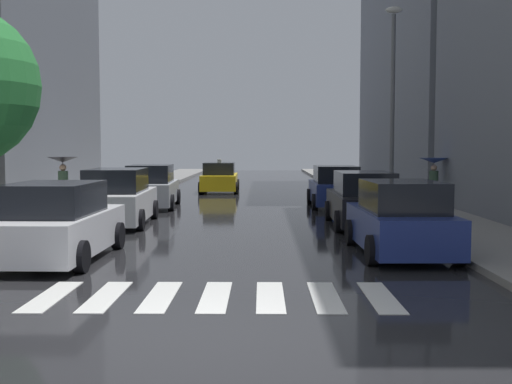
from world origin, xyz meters
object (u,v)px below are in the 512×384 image
at_px(parked_car_left_nearest, 56,224).
at_px(parked_car_left_second, 118,199).
at_px(pedestrian_near_tree, 434,169).
at_px(taxi_midroad, 220,178).
at_px(lamp_post_right, 393,94).
at_px(pedestrian_by_kerb, 63,170).
at_px(parked_car_right_nearest, 400,220).
at_px(parked_car_left_third, 151,188).
at_px(parked_car_right_third, 335,188).
at_px(parked_car_right_second, 363,201).

height_order(parked_car_left_nearest, parked_car_left_second, parked_car_left_second).
xyz_separation_m(parked_car_left_nearest, pedestrian_near_tree, (11.25, 11.42, 0.79)).
relative_size(taxi_midroad, lamp_post_right, 0.62).
xyz_separation_m(pedestrian_by_kerb, lamp_post_right, (12.08, 0.26, 2.76)).
bearing_deg(taxi_midroad, pedestrian_near_tree, -137.27).
height_order(taxi_midroad, lamp_post_right, lamp_post_right).
bearing_deg(lamp_post_right, parked_car_left_second, -159.46).
distance_m(parked_car_right_nearest, lamp_post_right, 9.89).
height_order(parked_car_left_third, taxi_midroad, taxi_midroad).
height_order(parked_car_left_second, parked_car_right_nearest, parked_car_left_second).
xyz_separation_m(parked_car_left_nearest, parked_car_left_third, (-0.02, 12.07, 0.02)).
bearing_deg(pedestrian_near_tree, taxi_midroad, -74.08).
relative_size(parked_car_right_third, lamp_post_right, 0.62).
distance_m(parked_car_left_second, parked_car_left_third, 5.74).
distance_m(parked_car_left_second, parked_car_right_second, 7.71).
height_order(parked_car_left_nearest, parked_car_right_third, parked_car_right_third).
bearing_deg(parked_car_right_nearest, pedestrian_near_tree, -19.80).
xyz_separation_m(parked_car_right_nearest, pedestrian_near_tree, (3.61, 10.66, 0.79)).
distance_m(parked_car_right_third, pedestrian_near_tree, 3.98).
xyz_separation_m(parked_car_left_nearest, taxi_midroad, (2.18, 20.95, -0.03)).
distance_m(parked_car_left_nearest, parked_car_right_second, 9.72).
bearing_deg(parked_car_right_second, taxi_midroad, 20.66).
relative_size(parked_car_right_second, pedestrian_near_tree, 2.55).
distance_m(pedestrian_by_kerb, lamp_post_right, 12.39).
relative_size(parked_car_right_third, pedestrian_near_tree, 2.42).
xyz_separation_m(parked_car_right_nearest, lamp_post_right, (1.63, 9.07, 3.59)).
distance_m(parked_car_left_third, parked_car_right_nearest, 13.66).
distance_m(parked_car_left_third, parked_car_right_second, 9.74).
height_order(parked_car_right_third, pedestrian_by_kerb, pedestrian_by_kerb).
bearing_deg(parked_car_right_nearest, pedestrian_by_kerb, 48.82).
distance_m(parked_car_right_third, taxi_midroad, 9.99).
relative_size(parked_car_left_nearest, parked_car_right_third, 1.00).
distance_m(parked_car_right_third, pedestrian_by_kerb, 10.77).
bearing_deg(pedestrian_near_tree, pedestrian_by_kerb, -20.16).
xyz_separation_m(parked_car_right_second, pedestrian_by_kerb, (-10.44, 3.53, 0.83)).
height_order(parked_car_left_nearest, lamp_post_right, lamp_post_right).
distance_m(taxi_midroad, lamp_post_right, 13.68).
bearing_deg(parked_car_left_third, pedestrian_by_kerb, 129.02).
relative_size(parked_car_right_nearest, lamp_post_right, 0.58).
relative_size(parked_car_left_nearest, pedestrian_by_kerb, 2.34).
bearing_deg(parked_car_right_third, lamp_post_right, -146.29).
bearing_deg(taxi_midroad, parked_car_right_third, -148.62).
bearing_deg(pedestrian_near_tree, parked_car_right_second, 28.38).
height_order(parked_car_left_second, lamp_post_right, lamp_post_right).
bearing_deg(parked_car_right_nearest, parked_car_right_third, -0.43).
xyz_separation_m(parked_car_left_second, parked_car_left_third, (0.06, 5.74, -0.02)).
bearing_deg(pedestrian_near_tree, parked_car_left_second, -3.47).
distance_m(parked_car_right_nearest, pedestrian_by_kerb, 13.70).
bearing_deg(parked_car_right_second, parked_car_right_third, 1.66).
height_order(parked_car_left_nearest, parked_car_left_third, parked_car_left_third).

